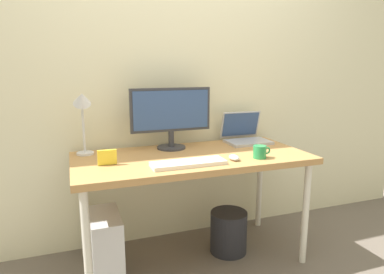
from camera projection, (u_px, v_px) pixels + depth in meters
The scene contains 12 objects.
ground_plane at pixel (192, 258), 2.38m from camera, with size 6.00×6.00×0.00m, color #665B51.
back_wall at pixel (173, 67), 2.50m from camera, with size 4.40×0.04×2.60m, color beige.
desk at pixel (192, 164), 2.24m from camera, with size 1.51×0.71×0.74m.
monitor at pixel (171, 114), 2.36m from camera, with size 0.57×0.20×0.42m.
laptop at pixel (245, 134), 2.61m from camera, with size 0.32×0.28×0.23m.
desk_lamp at pixel (82, 109), 2.16m from camera, with size 0.11×0.16×0.43m.
keyboard at pixel (188, 163), 2.00m from camera, with size 0.44×0.14×0.02m, color silver.
mouse at pixel (234, 158), 2.10m from camera, with size 0.06×0.09×0.03m, color silver.
coffee_mug at pixel (260, 152), 2.15m from camera, with size 0.12×0.08×0.08m.
photo_frame at pixel (107, 157), 1.99m from camera, with size 0.11×0.02×0.09m, color yellow.
computer_tower at pixel (106, 246), 2.13m from camera, with size 0.18×0.36×0.42m, color silver.
wastebasket at pixel (228, 232), 2.44m from camera, with size 0.26×0.26×0.30m, color #232328.
Camera 1 is at (-0.73, -2.03, 1.31)m, focal length 32.04 mm.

